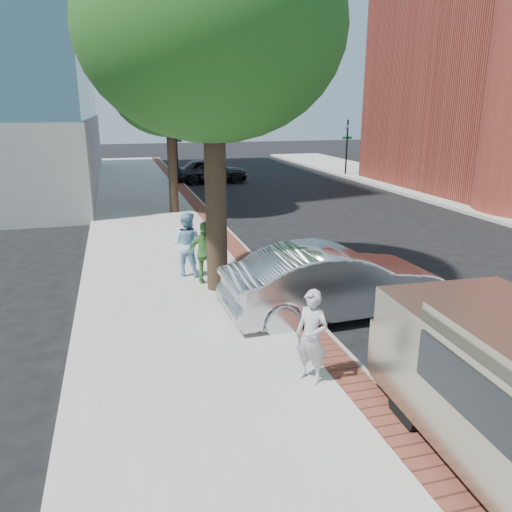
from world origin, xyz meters
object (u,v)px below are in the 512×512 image
object	(u,v)px
person_gray	(312,336)
sedan_silver	(333,282)
person_green	(206,253)
bg_car	(211,171)
parking_meter	(289,262)
person_officer	(187,244)

from	to	relation	value
person_gray	sedan_silver	world-z (taller)	person_gray
person_green	bg_car	xyz separation A→B (m)	(3.70, 18.94, -0.19)
parking_meter	sedan_silver	world-z (taller)	sedan_silver
person_officer	sedan_silver	world-z (taller)	person_officer
person_gray	sedan_silver	bearing A→B (deg)	112.61
person_gray	sedan_silver	size ratio (longest dim) A/B	0.32
person_gray	bg_car	distance (m)	24.39
person_gray	sedan_silver	xyz separation A→B (m)	(1.60, 2.72, -0.13)
person_officer	bg_car	distance (m)	18.60
person_officer	person_green	distance (m)	0.87
person_gray	bg_car	size ratio (longest dim) A/B	0.35
parking_meter	bg_car	xyz separation A→B (m)	(2.16, 20.98, -0.43)
parking_meter	person_gray	world-z (taller)	person_gray
person_green	sedan_silver	world-z (taller)	person_green
person_green	bg_car	distance (m)	19.30
sedan_silver	person_gray	bearing A→B (deg)	147.25
person_gray	person_officer	bearing A→B (deg)	154.01
person_officer	bg_car	bearing A→B (deg)	-71.32
person_gray	person_officer	size ratio (longest dim) A/B	0.91
person_green	sedan_silver	distance (m)	3.52
person_officer	sedan_silver	bearing A→B (deg)	161.01
sedan_silver	person_officer	bearing A→B (deg)	37.33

